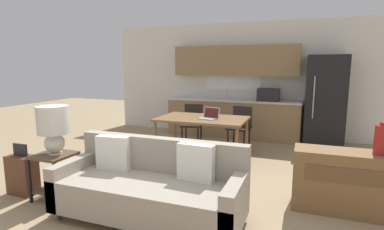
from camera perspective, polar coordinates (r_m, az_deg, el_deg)
name	(u,v)px	position (r m, az deg, el deg)	size (l,w,h in m)	color
ground_plane	(142,222)	(3.49, -9.41, -19.47)	(20.00, 20.00, 0.00)	#9E8460
wall_back	(236,79)	(7.44, 8.42, 6.72)	(6.40, 0.07, 2.70)	silver
kitchen_counter	(234,101)	(7.18, 7.95, 2.57)	(3.11, 0.65, 2.15)	#8E704C
refrigerator	(325,101)	(6.92, 23.99, 2.50)	(0.79, 0.73, 1.90)	black
dining_table	(202,121)	(5.40, 1.98, -1.15)	(1.58, 0.98, 0.75)	brown
couch	(151,188)	(3.42, -7.79, -13.57)	(2.06, 0.80, 0.86)	#3D2D1E
side_table	(55,169)	(4.21, -24.68, -9.32)	(0.45, 0.45, 0.59)	brown
table_lamp	(53,125)	(4.07, -24.91, -1.77)	(0.38, 0.38, 0.61)	silver
credenza	(353,183)	(3.94, 28.35, -11.29)	(1.30, 0.42, 0.72)	brown
vase	(384,140)	(3.85, 32.67, -3.97)	(0.18, 0.18, 0.35)	maroon
dining_chair_far_left	(192,122)	(6.41, 0.08, -1.36)	(0.47, 0.47, 0.86)	black
dining_chair_far_right	(240,125)	(6.15, 9.15, -1.93)	(0.47, 0.47, 0.86)	black
laptop	(209,116)	(5.29, 3.35, -0.19)	(0.38, 0.34, 0.20)	#B7BABC
suitcase	(23,174)	(4.59, -29.57, -9.79)	(0.37, 0.22, 0.68)	brown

